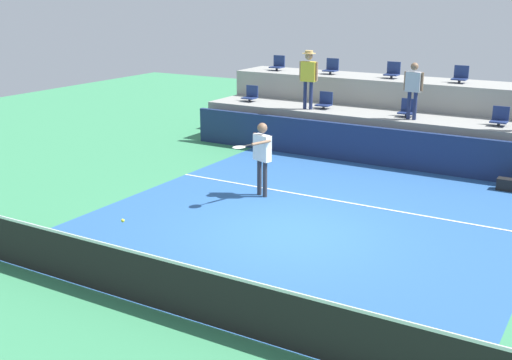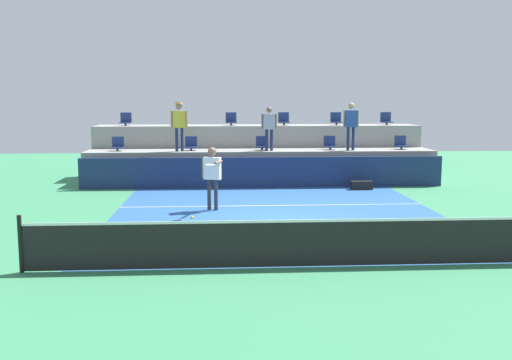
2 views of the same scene
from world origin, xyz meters
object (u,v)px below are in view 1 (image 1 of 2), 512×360
spectator_in_white (413,86)px  tennis_ball (123,221)px  stadium_chair_lower_far_left (251,95)px  stadium_chair_upper_mid_right (460,76)px  stadium_chair_upper_mid_left (393,71)px  spectator_with_hat (308,73)px  stadium_chair_lower_center (407,109)px  stadium_chair_upper_left (331,68)px  stadium_chair_lower_left (325,102)px  stadium_chair_lower_right (500,118)px  stadium_chair_upper_far_left (278,64)px  tennis_player (261,152)px

spectator_in_white → tennis_ball: (-2.42, -9.51, -1.50)m
stadium_chair_lower_far_left → stadium_chair_upper_mid_right: size_ratio=1.00×
stadium_chair_upper_mid_left → spectator_with_hat: bearing=-131.6°
stadium_chair_lower_center → stadium_chair_upper_left: stadium_chair_upper_left is taller
stadium_chair_lower_left → spectator_in_white: size_ratio=0.32×
stadium_chair_lower_right → stadium_chair_upper_far_left: (-7.92, 1.80, 0.85)m
stadium_chair_lower_left → stadium_chair_lower_center: 2.66m
stadium_chair_upper_mid_right → tennis_ball: bearing=-105.3°
spectator_with_hat → stadium_chair_upper_left: bearing=95.3°
stadium_chair_lower_far_left → stadium_chair_lower_right: 7.96m
stadium_chair_lower_far_left → tennis_ball: stadium_chair_lower_far_left is taller
stadium_chair_lower_right → stadium_chair_lower_left: bearing=180.0°
stadium_chair_upper_mid_left → tennis_ball: size_ratio=7.65×
stadium_chair_lower_left → tennis_player: size_ratio=0.29×
spectator_with_hat → stadium_chair_lower_center: bearing=7.1°
stadium_chair_lower_center → stadium_chair_upper_mid_left: (-1.12, 1.80, 0.85)m
stadium_chair_upper_mid_right → tennis_player: size_ratio=0.29×
stadium_chair_lower_right → tennis_player: size_ratio=0.29×
stadium_chair_upper_mid_left → tennis_ball: (-1.07, -11.69, -1.60)m
stadium_chair_upper_far_left → spectator_in_white: 5.98m
stadium_chair_lower_far_left → tennis_ball: 10.42m
stadium_chair_lower_right → spectator_in_white: bearing=-170.7°
stadium_chair_lower_center → tennis_player: 5.74m
stadium_chair_upper_mid_right → spectator_with_hat: 4.63m
stadium_chair_lower_far_left → stadium_chair_lower_center: size_ratio=1.00×
stadium_chair_upper_mid_right → stadium_chair_upper_mid_left: bearing=180.0°
stadium_chair_upper_far_left → stadium_chair_upper_left: bearing=0.0°
stadium_chair_lower_left → stadium_chair_upper_mid_left: (1.54, 1.80, 0.85)m
tennis_player → spectator_in_white: bearing=67.9°
tennis_player → stadium_chair_lower_left: bearing=98.8°
stadium_chair_upper_left → stadium_chair_upper_mid_right: bearing=0.0°
stadium_chair_upper_mid_left → stadium_chair_lower_left: bearing=-130.5°
stadium_chair_lower_center → stadium_chair_upper_far_left: bearing=161.3°
stadium_chair_upper_far_left → stadium_chair_lower_right: bearing=-12.8°
stadium_chair_lower_right → spectator_in_white: size_ratio=0.32×
stadium_chair_lower_far_left → stadium_chair_upper_left: bearing=40.5°
stadium_chair_upper_mid_left → tennis_player: 7.36m
stadium_chair_upper_mid_right → spectator_in_white: bearing=-109.8°
stadium_chair_upper_mid_left → spectator_with_hat: 2.92m
stadium_chair_lower_center → stadium_chair_upper_mid_right: (1.02, 1.80, 0.85)m
stadium_chair_lower_right → stadium_chair_upper_far_left: bearing=167.2°
stadium_chair_upper_left → stadium_chair_upper_far_left: bearing=180.0°
stadium_chair_lower_right → tennis_player: (-4.40, -5.43, -0.35)m
stadium_chair_upper_left → spectator_with_hat: 2.19m
stadium_chair_lower_left → stadium_chair_upper_mid_left: bearing=49.5°
stadium_chair_lower_left → tennis_player: tennis_player is taller
tennis_player → spectator_in_white: size_ratio=1.12×
stadium_chair_lower_left → tennis_player: 5.51m
stadium_chair_lower_center → tennis_ball: 10.16m
stadium_chair_lower_right → stadium_chair_lower_far_left: bearing=180.0°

